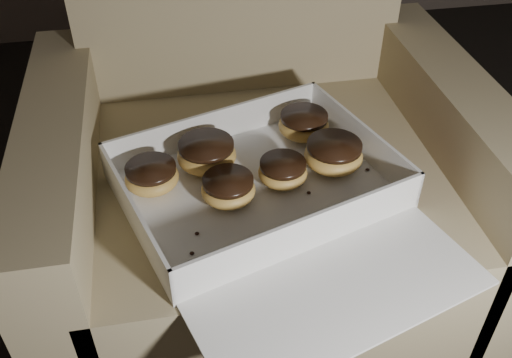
{
  "coord_description": "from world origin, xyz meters",
  "views": [
    {
      "loc": [
        -0.49,
        0.03,
        1.02
      ],
      "look_at": [
        -0.36,
        0.75,
        0.41
      ],
      "focal_mm": 40.0,
      "sensor_mm": 36.0,
      "label": 1
    }
  ],
  "objects": [
    {
      "name": "crumb_d",
      "position": [
        -0.28,
        0.72,
        0.39
      ],
      "size": [
        0.01,
        0.01,
        0.0
      ],
      "primitive_type": "ellipsoid",
      "color": "black",
      "rests_on": "bakery_box"
    },
    {
      "name": "donut_f",
      "position": [
        -0.31,
        0.76,
        0.42
      ],
      "size": [
        0.08,
        0.08,
        0.04
      ],
      "color": "#EBB652",
      "rests_on": "bakery_box"
    },
    {
      "name": "donut_b",
      "position": [
        -0.22,
        0.79,
        0.42
      ],
      "size": [
        0.1,
        0.1,
        0.05
      ],
      "color": "#EBB652",
      "rests_on": "bakery_box"
    },
    {
      "name": "crumb_a",
      "position": [
        -0.16,
        0.76,
        0.39
      ],
      "size": [
        0.01,
        0.01,
        0.0
      ],
      "primitive_type": "ellipsoid",
      "color": "black",
      "rests_on": "bakery_box"
    },
    {
      "name": "bakery_box",
      "position": [
        -0.34,
        0.71,
        0.4
      ],
      "size": [
        0.56,
        0.61,
        0.07
      ],
      "rotation": [
        0.0,
        0.0,
        0.31
      ],
      "color": "white",
      "rests_on": "armchair"
    },
    {
      "name": "donut_a",
      "position": [
        -0.41,
        0.73,
        0.42
      ],
      "size": [
        0.09,
        0.09,
        0.04
      ],
      "color": "#EBB652",
      "rests_on": "bakery_box"
    },
    {
      "name": "armchair",
      "position": [
        -0.33,
        0.89,
        0.27
      ],
      "size": [
        0.82,
        0.7,
        0.86
      ],
      "color": "tan",
      "rests_on": "floor"
    },
    {
      "name": "crumb_c",
      "position": [
        -0.36,
        0.61,
        0.39
      ],
      "size": [
        0.01,
        0.01,
        0.0
      ],
      "primitive_type": "ellipsoid",
      "color": "black",
      "rests_on": "bakery_box"
    },
    {
      "name": "donut_c",
      "position": [
        -0.24,
        0.89,
        0.42
      ],
      "size": [
        0.1,
        0.1,
        0.05
      ],
      "color": "#EBB652",
      "rests_on": "bakery_box"
    },
    {
      "name": "crumb_b",
      "position": [
        -0.48,
        0.62,
        0.39
      ],
      "size": [
        0.01,
        0.01,
        0.0
      ],
      "primitive_type": "ellipsoid",
      "color": "black",
      "rests_on": "bakery_box"
    },
    {
      "name": "donut_e",
      "position": [
        -0.43,
        0.83,
        0.42
      ],
      "size": [
        0.1,
        0.1,
        0.05
      ],
      "color": "#EBB652",
      "rests_on": "bakery_box"
    },
    {
      "name": "donut_d",
      "position": [
        -0.53,
        0.79,
        0.42
      ],
      "size": [
        0.09,
        0.09,
        0.05
      ],
      "color": "#EBB652",
      "rests_on": "bakery_box"
    },
    {
      "name": "crumb_e",
      "position": [
        -0.47,
        0.66,
        0.39
      ],
      "size": [
        0.01,
        0.01,
        0.0
      ],
      "primitive_type": "ellipsoid",
      "color": "black",
      "rests_on": "bakery_box"
    }
  ]
}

